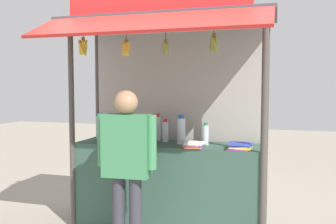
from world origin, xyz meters
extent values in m
cube|color=#385B4C|center=(0.00, 0.00, 0.48)|extent=(2.06, 0.55, 0.96)
cylinder|color=#4C4742|center=(-1.03, -0.28, 1.14)|extent=(0.06, 0.06, 2.28)
cylinder|color=#4C4742|center=(1.03, -0.28, 1.14)|extent=(0.06, 0.06, 2.28)
cylinder|color=#4C4742|center=(-1.03, 0.34, 1.14)|extent=(0.06, 0.06, 2.28)
cylinder|color=#4C4742|center=(1.03, 0.34, 1.14)|extent=(0.06, 0.06, 2.28)
cube|color=#B7B2A8|center=(0.00, 0.34, 1.11)|extent=(2.02, 0.04, 2.23)
cube|color=#3F3F44|center=(0.00, -0.07, 2.30)|extent=(2.26, 0.82, 0.04)
cube|color=red|center=(0.00, -0.73, 2.16)|extent=(2.22, 0.51, 0.26)
cylinder|color=#59544C|center=(0.00, -0.38, 2.20)|extent=(1.96, 0.02, 0.02)
cylinder|color=silver|center=(-0.30, 0.04, 1.08)|extent=(0.08, 0.08, 0.25)
cylinder|color=white|center=(-0.30, 0.04, 1.22)|extent=(0.05, 0.05, 0.03)
cylinder|color=silver|center=(-0.19, 0.19, 1.10)|extent=(0.09, 0.09, 0.28)
cylinder|color=red|center=(-0.19, 0.19, 1.26)|extent=(0.06, 0.06, 0.04)
cylinder|color=silver|center=(0.41, 0.04, 1.07)|extent=(0.07, 0.07, 0.21)
cylinder|color=#198C33|center=(0.41, 0.04, 1.19)|extent=(0.04, 0.04, 0.03)
cylinder|color=silver|center=(-0.07, 0.13, 1.07)|extent=(0.07, 0.07, 0.23)
cylinder|color=red|center=(-0.07, 0.13, 1.20)|extent=(0.05, 0.05, 0.03)
cylinder|color=silver|center=(0.14, 0.03, 1.10)|extent=(0.09, 0.09, 0.28)
cylinder|color=blue|center=(0.14, 0.03, 1.26)|extent=(0.06, 0.06, 0.04)
cylinder|color=silver|center=(-0.89, 0.12, 1.10)|extent=(0.09, 0.09, 0.28)
cylinder|color=blue|center=(-0.89, 0.12, 1.26)|extent=(0.06, 0.06, 0.04)
cube|color=purple|center=(0.79, -0.15, 0.97)|extent=(0.23, 0.24, 0.01)
cube|color=yellow|center=(0.81, -0.15, 0.98)|extent=(0.23, 0.23, 0.01)
cube|color=white|center=(0.80, -0.15, 0.99)|extent=(0.23, 0.24, 0.01)
cube|color=yellow|center=(0.81, -0.15, 1.00)|extent=(0.22, 0.23, 0.01)
cube|color=blue|center=(0.81, -0.14, 1.01)|extent=(0.24, 0.25, 0.01)
cube|color=blue|center=(0.79, -0.16, 1.02)|extent=(0.24, 0.24, 0.01)
cube|color=purple|center=(0.33, -0.15, 0.97)|extent=(0.19, 0.29, 0.01)
cube|color=orange|center=(0.33, -0.16, 0.97)|extent=(0.18, 0.29, 0.01)
cube|color=purple|center=(0.33, -0.15, 0.98)|extent=(0.17, 0.28, 0.01)
cube|color=white|center=(0.33, -0.15, 0.99)|extent=(0.20, 0.29, 0.01)
cube|color=red|center=(0.33, -0.16, 1.00)|extent=(0.18, 0.28, 0.01)
cube|color=white|center=(0.34, -0.16, 1.01)|extent=(0.17, 0.28, 0.01)
cube|color=black|center=(-0.30, -0.16, 0.97)|extent=(0.21, 0.29, 0.01)
cube|color=black|center=(-0.31, -0.18, 0.98)|extent=(0.19, 0.28, 0.01)
cube|color=blue|center=(-0.31, -0.16, 0.99)|extent=(0.19, 0.28, 0.01)
cube|color=green|center=(-0.31, -0.17, 1.00)|extent=(0.20, 0.29, 0.01)
cube|color=green|center=(-0.31, -0.17, 1.01)|extent=(0.21, 0.29, 0.01)
cube|color=black|center=(-0.31, -0.17, 1.02)|extent=(0.19, 0.28, 0.01)
cube|color=white|center=(-0.66, -0.07, 0.97)|extent=(0.18, 0.27, 0.01)
cube|color=green|center=(-0.66, -0.06, 0.98)|extent=(0.20, 0.28, 0.01)
cube|color=yellow|center=(-0.65, -0.07, 0.99)|extent=(0.18, 0.27, 0.01)
cube|color=red|center=(-0.65, -0.07, 1.00)|extent=(0.18, 0.27, 0.01)
cube|color=yellow|center=(-0.66, -0.06, 1.01)|extent=(0.19, 0.28, 0.01)
cube|color=yellow|center=(-0.66, -0.06, 1.02)|extent=(0.18, 0.27, 0.01)
cube|color=white|center=(-0.65, -0.07, 1.03)|extent=(0.18, 0.27, 0.01)
cylinder|color=#332D23|center=(0.56, -0.38, 2.14)|extent=(0.01, 0.01, 0.09)
cylinder|color=olive|center=(0.56, -0.38, 2.07)|extent=(0.04, 0.04, 0.04)
ellipsoid|color=#87A242|center=(0.59, -0.38, 1.99)|extent=(0.03, 0.07, 0.16)
ellipsoid|color=#87A242|center=(0.57, -0.36, 1.99)|extent=(0.07, 0.05, 0.16)
ellipsoid|color=#87A242|center=(0.54, -0.36, 1.99)|extent=(0.07, 0.08, 0.16)
ellipsoid|color=#87A242|center=(0.55, -0.39, 1.99)|extent=(0.05, 0.06, 0.16)
ellipsoid|color=#87A242|center=(0.58, -0.40, 1.99)|extent=(0.08, 0.06, 0.16)
cylinder|color=#332D23|center=(-0.33, -0.38, 2.13)|extent=(0.01, 0.01, 0.11)
cylinder|color=olive|center=(-0.33, -0.38, 2.05)|extent=(0.04, 0.04, 0.04)
ellipsoid|color=yellow|center=(-0.31, -0.37, 1.97)|extent=(0.04, 0.08, 0.15)
ellipsoid|color=yellow|center=(-0.32, -0.37, 1.97)|extent=(0.06, 0.06, 0.15)
ellipsoid|color=yellow|center=(-0.32, -0.36, 1.97)|extent=(0.08, 0.05, 0.15)
ellipsoid|color=yellow|center=(-0.34, -0.36, 1.97)|extent=(0.07, 0.06, 0.15)
ellipsoid|color=yellow|center=(-0.35, -0.37, 1.97)|extent=(0.05, 0.09, 0.15)
ellipsoid|color=yellow|center=(-0.35, -0.39, 1.97)|extent=(0.06, 0.08, 0.15)
ellipsoid|color=yellow|center=(-0.34, -0.40, 1.97)|extent=(0.09, 0.07, 0.15)
ellipsoid|color=yellow|center=(-0.32, -0.40, 1.97)|extent=(0.08, 0.05, 0.15)
ellipsoid|color=yellow|center=(-0.31, -0.39, 1.97)|extent=(0.06, 0.07, 0.15)
cylinder|color=#332D23|center=(-0.82, -0.38, 2.15)|extent=(0.01, 0.01, 0.07)
cylinder|color=olive|center=(-0.82, -0.38, 2.09)|extent=(0.04, 0.04, 0.04)
ellipsoid|color=yellow|center=(-0.80, -0.38, 2.00)|extent=(0.04, 0.07, 0.17)
ellipsoid|color=yellow|center=(-0.80, -0.36, 2.00)|extent=(0.08, 0.06, 0.18)
ellipsoid|color=yellow|center=(-0.82, -0.34, 2.00)|extent=(0.10, 0.05, 0.17)
ellipsoid|color=yellow|center=(-0.84, -0.37, 2.00)|extent=(0.05, 0.08, 0.18)
ellipsoid|color=yellow|center=(-0.84, -0.39, 2.00)|extent=(0.06, 0.08, 0.18)
ellipsoid|color=yellow|center=(-0.82, -0.41, 2.00)|extent=(0.10, 0.05, 0.17)
ellipsoid|color=yellow|center=(-0.80, -0.39, 2.00)|extent=(0.06, 0.06, 0.18)
cylinder|color=#332D23|center=(0.09, -0.38, 2.12)|extent=(0.01, 0.01, 0.13)
cylinder|color=olive|center=(0.09, -0.38, 2.03)|extent=(0.04, 0.04, 0.04)
ellipsoid|color=#869D40|center=(0.10, -0.38, 1.96)|extent=(0.03, 0.06, 0.12)
ellipsoid|color=#869D40|center=(0.10, -0.36, 1.96)|extent=(0.06, 0.04, 0.13)
ellipsoid|color=#869D40|center=(0.08, -0.36, 1.96)|extent=(0.06, 0.04, 0.13)
ellipsoid|color=#869D40|center=(0.07, -0.38, 1.97)|extent=(0.03, 0.06, 0.12)
ellipsoid|color=#869D40|center=(0.08, -0.39, 1.96)|extent=(0.05, 0.04, 0.13)
ellipsoid|color=#869D40|center=(0.10, -0.39, 1.97)|extent=(0.06, 0.05, 0.13)
cylinder|color=#383842|center=(-0.28, -0.69, 0.37)|extent=(0.12, 0.12, 0.74)
cylinder|color=#383842|center=(-0.11, -0.69, 0.37)|extent=(0.12, 0.12, 0.74)
cube|color=#3F8C59|center=(-0.20, -0.69, 1.04)|extent=(0.45, 0.21, 0.59)
cylinder|color=#3F8C59|center=(-0.45, -0.69, 1.08)|extent=(0.10, 0.10, 0.50)
cylinder|color=#3F8C59|center=(0.05, -0.69, 1.08)|extent=(0.10, 0.10, 0.50)
sphere|color=tan|center=(-0.20, -0.69, 1.45)|extent=(0.22, 0.22, 0.22)
camera|label=1|loc=(1.14, -3.80, 1.59)|focal=38.80mm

